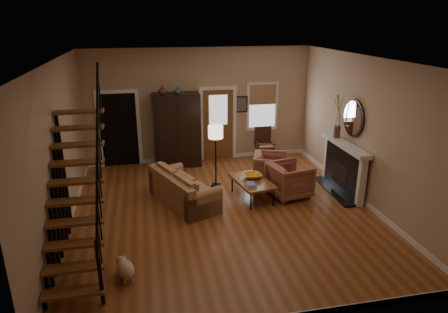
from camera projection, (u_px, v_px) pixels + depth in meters
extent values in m
plane|color=#945225|center=(223.00, 211.00, 8.87)|extent=(7.00, 7.00, 0.00)
plane|color=white|center=(223.00, 60.00, 7.77)|extent=(7.00, 7.00, 0.00)
cube|color=tan|center=(199.00, 106.00, 11.55)|extent=(6.50, 0.04, 3.30)
cube|color=tan|center=(58.00, 150.00, 7.70)|extent=(0.04, 7.00, 3.30)
cube|color=tan|center=(365.00, 132.00, 8.93)|extent=(0.04, 7.00, 3.30)
cube|color=black|center=(120.00, 129.00, 11.46)|extent=(1.00, 0.36, 2.10)
cube|color=brown|center=(218.00, 125.00, 11.84)|extent=(0.90, 0.06, 2.10)
cube|color=silver|center=(262.00, 107.00, 11.92)|extent=(0.96, 0.06, 1.46)
cube|color=black|center=(345.00, 169.00, 9.73)|extent=(0.24, 1.60, 1.15)
cube|color=white|center=(345.00, 145.00, 9.51)|extent=(0.30, 1.95, 0.10)
cylinder|color=silver|center=(353.00, 118.00, 9.32)|extent=(0.05, 0.90, 0.90)
imported|color=#4C2619|center=(163.00, 90.00, 10.75)|extent=(0.24, 0.24, 0.25)
imported|color=#334C60|center=(177.00, 90.00, 10.83)|extent=(0.20, 0.20, 0.21)
imported|color=#C79117|center=(253.00, 176.00, 9.47)|extent=(0.42, 0.42, 0.10)
imported|color=brown|center=(290.00, 180.00, 9.50)|extent=(1.07, 1.05, 0.83)
imported|color=brown|center=(270.00, 168.00, 10.33)|extent=(1.08, 1.07, 0.77)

